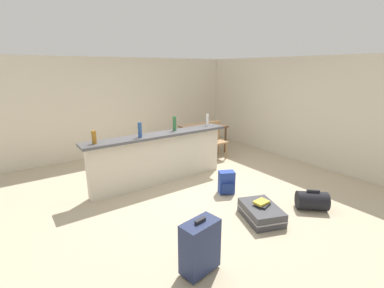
{
  "coord_description": "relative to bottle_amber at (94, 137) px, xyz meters",
  "views": [
    {
      "loc": [
        -2.86,
        -3.93,
        2.24
      ],
      "look_at": [
        0.25,
        0.48,
        0.71
      ],
      "focal_mm": 25.3,
      "sensor_mm": 36.0,
      "label": 1
    }
  ],
  "objects": [
    {
      "name": "ground_plane",
      "position": [
        1.68,
        -0.58,
        -1.15
      ],
      "size": [
        13.0,
        13.0,
        0.05
      ],
      "primitive_type": "cube",
      "color": "#BCAD8E"
    },
    {
      "name": "wall_back",
      "position": [
        1.68,
        2.47,
        0.13
      ],
      "size": [
        6.6,
        0.1,
        2.5
      ],
      "primitive_type": "cube",
      "color": "beige",
      "rests_on": "ground_plane"
    },
    {
      "name": "wall_right",
      "position": [
        4.73,
        -0.28,
        0.13
      ],
      "size": [
        0.1,
        6.0,
        2.5
      ],
      "primitive_type": "cube",
      "color": "beige",
      "rests_on": "ground_plane"
    },
    {
      "name": "partition_half_wall",
      "position": [
        1.23,
        -0.0,
        -0.64
      ],
      "size": [
        2.8,
        0.2,
        0.96
      ],
      "primitive_type": "cube",
      "color": "beige",
      "rests_on": "ground_plane"
    },
    {
      "name": "bar_countertop",
      "position": [
        1.23,
        -0.0,
        -0.14
      ],
      "size": [
        2.96,
        0.4,
        0.05
      ],
      "primitive_type": "cube",
      "color": "#4C4C51",
      "rests_on": "partition_half_wall"
    },
    {
      "name": "bottle_amber",
      "position": [
        0.0,
        0.0,
        0.0
      ],
      "size": [
        0.08,
        0.08,
        0.22
      ],
      "primitive_type": "cylinder",
      "color": "#9E661E",
      "rests_on": "bar_countertop"
    },
    {
      "name": "bottle_blue",
      "position": [
        0.81,
        -0.04,
        0.03
      ],
      "size": [
        0.07,
        0.07,
        0.28
      ],
      "primitive_type": "cylinder",
      "color": "#284C89",
      "rests_on": "bar_countertop"
    },
    {
      "name": "bottle_green",
      "position": [
        1.61,
        0.06,
        0.04
      ],
      "size": [
        0.07,
        0.07,
        0.29
      ],
      "primitive_type": "cylinder",
      "color": "#2D6B38",
      "rests_on": "bar_countertop"
    },
    {
      "name": "bottle_white",
      "position": [
        2.46,
        0.06,
        0.02
      ],
      "size": [
        0.06,
        0.06,
        0.26
      ],
      "primitive_type": "cylinder",
      "color": "silver",
      "rests_on": "bar_countertop"
    },
    {
      "name": "dining_table",
      "position": [
        3.16,
        1.11,
        -0.48
      ],
      "size": [
        1.1,
        0.8,
        0.74
      ],
      "color": "#4C331E",
      "rests_on": "ground_plane"
    },
    {
      "name": "dining_chair_near_partition",
      "position": [
        3.15,
        0.59,
        -0.61
      ],
      "size": [
        0.42,
        0.42,
        0.93
      ],
      "color": "#9E754C",
      "rests_on": "ground_plane"
    },
    {
      "name": "suitcase_flat_charcoal",
      "position": [
        1.81,
        -2.1,
        -1.01
      ],
      "size": [
        0.71,
        0.89,
        0.22
      ],
      "color": "#38383D",
      "rests_on": "ground_plane"
    },
    {
      "name": "duffel_bag_black",
      "position": [
        2.72,
        -2.38,
        -0.97
      ],
      "size": [
        0.56,
        0.55,
        0.34
      ],
      "color": "black",
      "rests_on": "ground_plane"
    },
    {
      "name": "backpack_blue",
      "position": [
        1.98,
        -1.13,
        -0.92
      ],
      "size": [
        0.33,
        0.32,
        0.42
      ],
      "color": "#233D93",
      "rests_on": "ground_plane"
    },
    {
      "name": "suitcase_upright_navy",
      "position": [
        0.38,
        -2.46,
        -0.79
      ],
      "size": [
        0.47,
        0.31,
        0.67
      ],
      "color": "#1E284C",
      "rests_on": "ground_plane"
    },
    {
      "name": "book_stack",
      "position": [
        1.83,
        -2.09,
        -0.87
      ],
      "size": [
        0.26,
        0.22,
        0.06
      ],
      "color": "black",
      "rests_on": "suitcase_flat_charcoal"
    }
  ]
}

